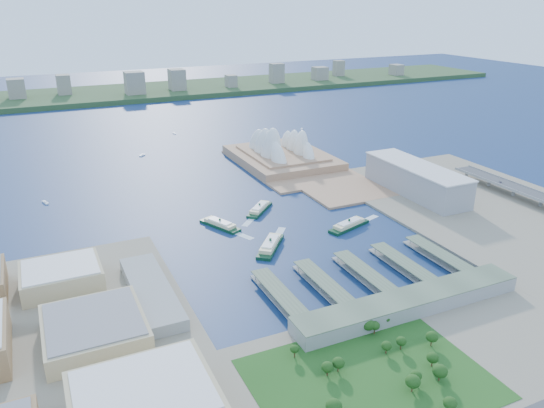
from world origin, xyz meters
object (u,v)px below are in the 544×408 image
ferry_b (260,207)px  ferry_c (270,243)px  toaster_building (416,180)px  opera_house (282,142)px  ferry_a (220,223)px  ferry_d (349,223)px  car_c (501,182)px

ferry_b → ferry_c: size_ratio=0.90×
toaster_building → ferry_c: toaster_building is taller
opera_house → ferry_a: opera_house is taller
opera_house → ferry_d: (-41.67, -252.63, -26.90)m
ferry_b → car_c: size_ratio=11.75×
toaster_building → ferry_a: bearing=178.1°
opera_house → toaster_building: bearing=-65.8°
ferry_b → ferry_d: (68.82, -85.06, 0.24)m
opera_house → ferry_a: 256.30m
toaster_building → ferry_d: toaster_building is taller
opera_house → ferry_a: (-168.16, -191.51, -27.06)m
ferry_c → toaster_building: bearing=-125.7°
toaster_building → ferry_a: toaster_building is taller
ferry_a → opera_house: bearing=24.6°
ferry_b → ferry_d: bearing=-6.6°
opera_house → ferry_c: opera_house is taller
ferry_b → ferry_c: ferry_c is taller
car_c → ferry_d: bearing=-177.3°
ferry_a → toaster_building: bearing=-26.0°
opera_house → ferry_d: 257.45m
ferry_a → ferry_d: bearing=-49.9°
ferry_a → ferry_b: bearing=-1.5°
ferry_a → ferry_b: ferry_a is taller
ferry_c → opera_house: bearing=-79.0°
ferry_a → ferry_d: ferry_d is taller
toaster_building → ferry_b: size_ratio=3.02×
car_c → ferry_b: bearing=166.2°
ferry_c → ferry_d: (98.72, 10.08, -0.30)m
opera_house → ferry_c: (-140.39, -262.70, -26.60)m
toaster_building → ferry_b: toaster_building is taller
ferry_a → ferry_d: (126.50, -61.12, 0.16)m
ferry_b → ferry_d: 109.41m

